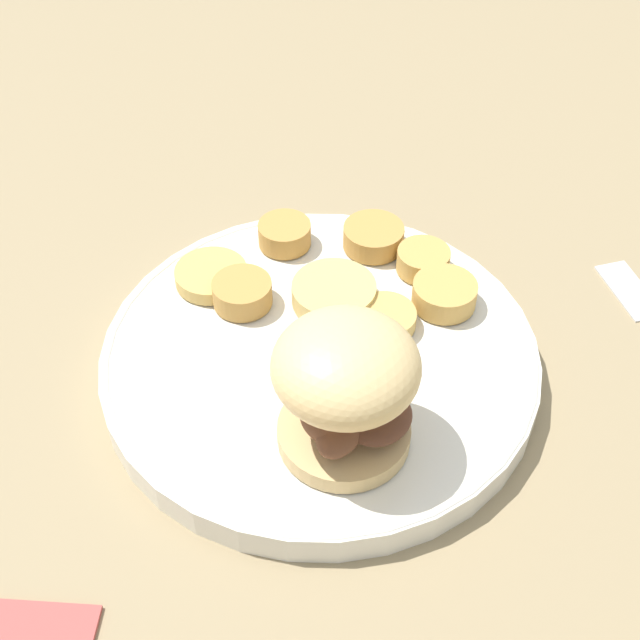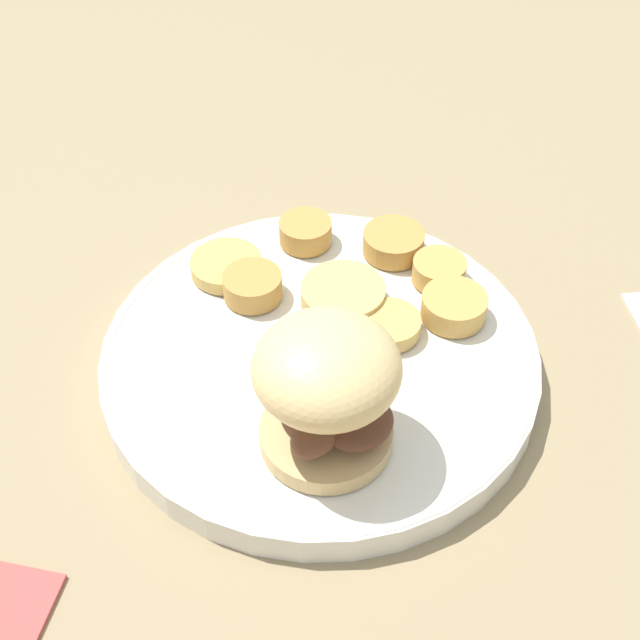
# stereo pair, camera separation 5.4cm
# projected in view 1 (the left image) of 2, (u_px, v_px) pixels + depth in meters

# --- Properties ---
(ground_plane) EXTENTS (4.00, 4.00, 0.00)m
(ground_plane) POSITION_uv_depth(u_px,v_px,m) (320.00, 372.00, 0.58)
(ground_plane) COLOR #937F5B
(dinner_plate) EXTENTS (0.28, 0.28, 0.02)m
(dinner_plate) POSITION_uv_depth(u_px,v_px,m) (320.00, 359.00, 0.57)
(dinner_plate) COLOR white
(dinner_plate) RESTS_ON ground_plane
(sandwich) EXTENTS (0.09, 0.11, 0.08)m
(sandwich) POSITION_uv_depth(u_px,v_px,m) (346.00, 382.00, 0.48)
(sandwich) COLOR tan
(sandwich) RESTS_ON dinner_plate
(potato_round_0) EXTENTS (0.04, 0.04, 0.01)m
(potato_round_0) POSITION_uv_depth(u_px,v_px,m) (384.00, 318.00, 0.57)
(potato_round_0) COLOR tan
(potato_round_0) RESTS_ON dinner_plate
(potato_round_1) EXTENTS (0.06, 0.06, 0.01)m
(potato_round_1) POSITION_uv_depth(u_px,v_px,m) (334.00, 293.00, 0.59)
(potato_round_1) COLOR #DBB766
(potato_round_1) RESTS_ON dinner_plate
(potato_round_2) EXTENTS (0.04, 0.04, 0.02)m
(potato_round_2) POSITION_uv_depth(u_px,v_px,m) (242.00, 293.00, 0.58)
(potato_round_2) COLOR #BC8942
(potato_round_2) RESTS_ON dinner_plate
(potato_round_3) EXTENTS (0.04, 0.04, 0.02)m
(potato_round_3) POSITION_uv_depth(u_px,v_px,m) (285.00, 234.00, 0.63)
(potato_round_3) COLOR #BC8942
(potato_round_3) RESTS_ON dinner_plate
(potato_round_4) EXTENTS (0.04, 0.04, 0.02)m
(potato_round_4) POSITION_uv_depth(u_px,v_px,m) (373.00, 237.00, 0.63)
(potato_round_4) COLOR #BC8942
(potato_round_4) RESTS_ON dinner_plate
(potato_round_5) EXTENTS (0.04, 0.04, 0.02)m
(potato_round_5) POSITION_uv_depth(u_px,v_px,m) (444.00, 293.00, 0.58)
(potato_round_5) COLOR tan
(potato_round_5) RESTS_ON dinner_plate
(potato_round_6) EXTENTS (0.05, 0.05, 0.01)m
(potato_round_6) POSITION_uv_depth(u_px,v_px,m) (211.00, 275.00, 0.60)
(potato_round_6) COLOR tan
(potato_round_6) RESTS_ON dinner_plate
(potato_round_7) EXTENTS (0.04, 0.04, 0.02)m
(potato_round_7) POSITION_uv_depth(u_px,v_px,m) (423.00, 260.00, 0.61)
(potato_round_7) COLOR tan
(potato_round_7) RESTS_ON dinner_plate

